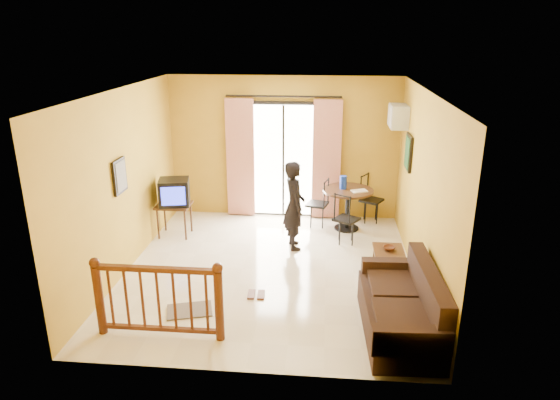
# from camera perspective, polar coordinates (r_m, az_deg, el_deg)

# --- Properties ---
(ground) EXTENTS (5.00, 5.00, 0.00)m
(ground) POSITION_cam_1_polar(r_m,az_deg,el_deg) (7.99, -1.16, -8.00)
(ground) COLOR beige
(ground) RESTS_ON ground
(room_shell) EXTENTS (5.00, 5.00, 5.00)m
(room_shell) POSITION_cam_1_polar(r_m,az_deg,el_deg) (7.38, -1.25, 3.87)
(room_shell) COLOR white
(room_shell) RESTS_ON ground
(balcony_door) EXTENTS (2.25, 0.14, 2.46)m
(balcony_door) POSITION_cam_1_polar(r_m,az_deg,el_deg) (9.85, 0.38, 4.65)
(balcony_door) COLOR black
(balcony_door) RESTS_ON ground
(tv_table) EXTENTS (0.60, 0.50, 0.60)m
(tv_table) POSITION_cam_1_polar(r_m,az_deg,el_deg) (9.29, -12.03, -0.93)
(tv_table) COLOR black
(tv_table) RESTS_ON ground
(television) EXTENTS (0.61, 0.57, 0.47)m
(television) POSITION_cam_1_polar(r_m,az_deg,el_deg) (9.18, -11.98, 0.90)
(television) COLOR black
(television) RESTS_ON tv_table
(picture_left) EXTENTS (0.05, 0.42, 0.52)m
(picture_left) POSITION_cam_1_polar(r_m,az_deg,el_deg) (7.80, -17.84, 2.61)
(picture_left) COLOR black
(picture_left) RESTS_ON room_shell
(dining_table) EXTENTS (0.95, 0.95, 0.79)m
(dining_table) POSITION_cam_1_polar(r_m,az_deg,el_deg) (9.43, 7.76, 0.26)
(dining_table) COLOR black
(dining_table) RESTS_ON ground
(water_jug) EXTENTS (0.13, 0.13, 0.25)m
(water_jug) POSITION_cam_1_polar(r_m,az_deg,el_deg) (9.38, 7.24, 2.01)
(water_jug) COLOR #1330B5
(water_jug) RESTS_ON dining_table
(serving_tray) EXTENTS (0.33, 0.27, 0.02)m
(serving_tray) POSITION_cam_1_polar(r_m,az_deg,el_deg) (9.29, 9.04, 1.03)
(serving_tray) COLOR silver
(serving_tray) RESTS_ON dining_table
(dining_chairs) EXTENTS (1.57, 1.63, 0.95)m
(dining_chairs) POSITION_cam_1_polar(r_m,az_deg,el_deg) (9.59, 7.35, -3.39)
(dining_chairs) COLOR black
(dining_chairs) RESTS_ON ground
(air_conditioner) EXTENTS (0.31, 0.60, 0.40)m
(air_conditioner) POSITION_cam_1_polar(r_m,az_deg,el_deg) (9.23, 13.35, 9.29)
(air_conditioner) COLOR silver
(air_conditioner) RESTS_ON room_shell
(botanical_print) EXTENTS (0.05, 0.50, 0.60)m
(botanical_print) POSITION_cam_1_polar(r_m,az_deg,el_deg) (8.72, 14.46, 5.28)
(botanical_print) COLOR black
(botanical_print) RESTS_ON room_shell
(coffee_table) EXTENTS (0.46, 0.84, 0.37)m
(coffee_table) POSITION_cam_1_polar(r_m,az_deg,el_deg) (7.90, 12.37, -6.80)
(coffee_table) COLOR black
(coffee_table) RESTS_ON ground
(bowl) EXTENTS (0.20, 0.20, 0.06)m
(bowl) POSITION_cam_1_polar(r_m,az_deg,el_deg) (7.95, 12.34, -5.40)
(bowl) COLOR #512A1C
(bowl) RESTS_ON coffee_table
(sofa) EXTENTS (0.93, 1.87, 0.88)m
(sofa) POSITION_cam_1_polar(r_m,az_deg,el_deg) (6.51, 14.04, -12.08)
(sofa) COLOR black
(sofa) RESTS_ON ground
(standing_person) EXTENTS (0.51, 0.64, 1.54)m
(standing_person) POSITION_cam_1_polar(r_m,az_deg,el_deg) (8.51, 1.64, -0.62)
(standing_person) COLOR black
(standing_person) RESTS_ON ground
(stair_balustrade) EXTENTS (1.63, 0.13, 1.04)m
(stair_balustrade) POSITION_cam_1_polar(r_m,az_deg,el_deg) (6.33, -13.78, -10.57)
(stair_balustrade) COLOR #471E0F
(stair_balustrade) RESTS_ON ground
(doormat) EXTENTS (0.69, 0.55, 0.02)m
(doormat) POSITION_cam_1_polar(r_m,az_deg,el_deg) (7.03, -10.31, -12.29)
(doormat) COLOR #5A5048
(doormat) RESTS_ON ground
(sandals) EXTENTS (0.25, 0.26, 0.03)m
(sandals) POSITION_cam_1_polar(r_m,az_deg,el_deg) (7.29, -2.74, -10.74)
(sandals) COLOR #512A1C
(sandals) RESTS_ON ground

